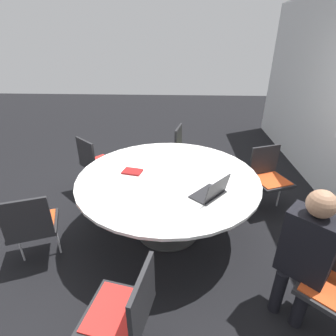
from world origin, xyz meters
TOP-DOWN VIEW (x-y plane):
  - ground_plane at (0.00, 0.00)m, footprint 16.00×16.00m
  - conference_table at (0.00, 0.00)m, footprint 1.97×1.97m
  - chair_1 at (-0.56, 1.29)m, footprint 0.55×0.56m
  - chair_2 at (-1.39, 0.22)m, footprint 0.52×0.50m
  - chair_3 at (-0.88, -1.10)m, footprint 0.61×0.61m
  - chair_4 at (0.56, -1.29)m, footprint 0.55×0.56m
  - chair_5 at (1.39, -0.22)m, footprint 0.52×0.50m
  - person_0 at (0.99, 1.09)m, footprint 0.40×0.42m
  - laptop at (0.39, 0.43)m, footprint 0.41×0.40m
  - spiral_notebook at (-0.07, -0.40)m, footprint 0.19×0.24m

SIDE VIEW (x-z plane):
  - ground_plane at x=0.00m, z-range 0.00..0.00m
  - chair_1 at x=-0.56m, z-range 0.07..0.91m
  - chair_2 at x=-1.39m, z-range 0.07..0.91m
  - chair_3 at x=-0.88m, z-range 0.07..0.91m
  - chair_4 at x=0.56m, z-range 0.07..0.91m
  - chair_5 at x=1.39m, z-range 0.07..0.91m
  - conference_table at x=0.00m, z-range 0.26..1.01m
  - person_0 at x=0.99m, z-range 0.10..1.29m
  - spiral_notebook at x=-0.07m, z-range 0.74..0.76m
  - laptop at x=0.39m, z-range 0.69..0.90m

